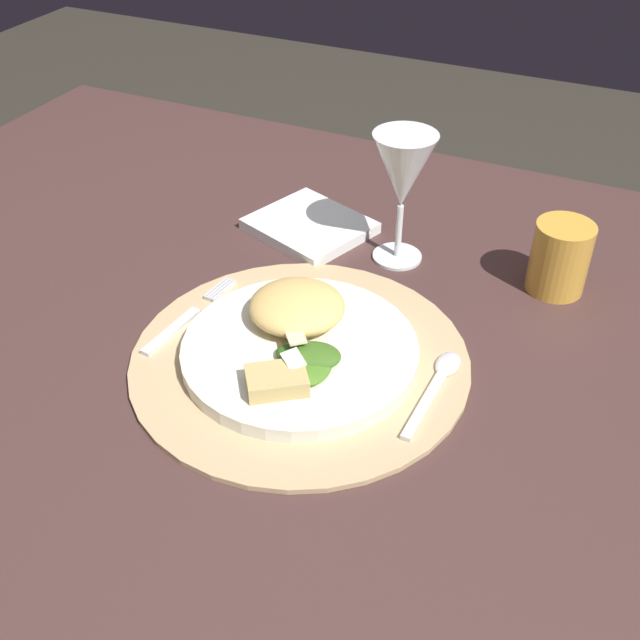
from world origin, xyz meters
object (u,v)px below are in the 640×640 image
Objects in this scene: spoon at (439,379)px; napkin at (310,226)px; wine_glass at (403,174)px; fork at (186,319)px; amber_tumbler at (560,258)px; dinner_plate at (300,351)px; dining_table at (299,418)px.

spoon is 0.98× the size of napkin.
wine_glass is (0.13, -0.01, 0.11)m from napkin.
fork is at bearing -175.64° from spoon.
amber_tumbler reaches higher than spoon.
fork is 0.29m from spoon.
dinner_plate is at bearing -130.98° from amber_tumbler.
dining_table is 8.71× the size of fork.
dinner_plate reaches higher than dining_table.
amber_tumbler is (0.32, 0.00, 0.04)m from napkin.
amber_tumbler is at bearing 49.02° from dinner_plate.
napkin is (-0.11, 0.24, -0.01)m from dinner_plate.
wine_glass reaches higher than spoon.
napkin is 0.32m from amber_tumbler.
napkin is at bearing 138.66° from spoon.
spoon reaches higher than dining_table.
dining_table is at bearing 168.84° from spoon.
wine_glass is (0.06, 0.17, 0.27)m from dining_table.
amber_tumbler is (0.36, 0.24, 0.03)m from fork.
fork is at bearing -126.06° from wine_glass.
wine_glass reaches higher than amber_tumbler.
wine_glass is at bearing 71.65° from dining_table.
napkin is 0.17m from wine_glass.
fork is 1.14× the size of spoon.
amber_tumbler is at bearing 4.93° from wine_glass.
amber_tumbler reaches higher than napkin.
wine_glass is at bearing 120.39° from spoon.
dinner_plate is 1.78× the size of spoon.
dining_table is 0.24m from spoon.
amber_tumbler reaches higher than dining_table.
wine_glass reaches higher than fork.
spoon is at bearing -11.16° from dining_table.
wine_glass is at bearing 53.94° from fork.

